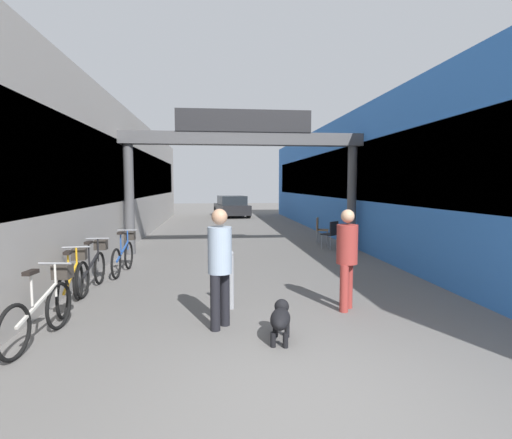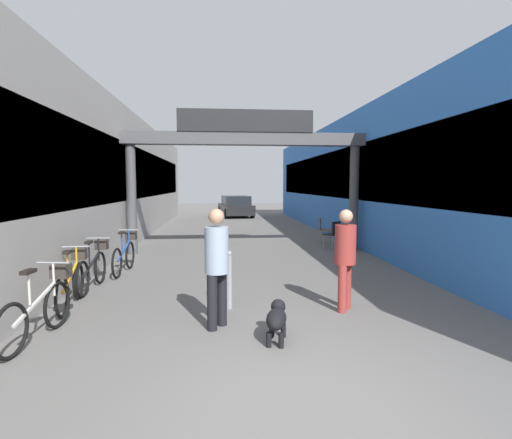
{
  "view_description": "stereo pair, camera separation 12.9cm",
  "coord_description": "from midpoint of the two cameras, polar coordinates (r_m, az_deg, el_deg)",
  "views": [
    {
      "loc": [
        -0.89,
        -3.46,
        2.05
      ],
      "look_at": [
        0.0,
        4.98,
        1.3
      ],
      "focal_mm": 28.0,
      "sensor_mm": 36.0,
      "label": 1
    },
    {
      "loc": [
        -0.76,
        -3.47,
        2.05
      ],
      "look_at": [
        0.0,
        4.98,
        1.3
      ],
      "focal_mm": 28.0,
      "sensor_mm": 36.0,
      "label": 2
    }
  ],
  "objects": [
    {
      "name": "cafe_chair_black_nearer",
      "position": [
        12.8,
        10.43,
        -1.81
      ],
      "size": [
        0.56,
        0.56,
        0.89
      ],
      "color": "gray",
      "rests_on": "ground_plane"
    },
    {
      "name": "pedestrian_with_dog",
      "position": [
        5.68,
        -5.84,
        -5.82
      ],
      "size": [
        0.47,
        0.47,
        1.71
      ],
      "color": "black",
      "rests_on": "ground_plane"
    },
    {
      "name": "storefront_right",
      "position": [
        15.63,
        16.31,
        5.46
      ],
      "size": [
        3.0,
        26.0,
        4.43
      ],
      "color": "blue",
      "rests_on": "ground_plane"
    },
    {
      "name": "pedestrian_companion",
      "position": [
        6.62,
        12.32,
        -4.71
      ],
      "size": [
        0.47,
        0.47,
        1.65
      ],
      "color": "#99332D",
      "rests_on": "ground_plane"
    },
    {
      "name": "bollard_post_metal",
      "position": [
        6.64,
        -4.17,
        -8.52
      ],
      "size": [
        0.1,
        0.1,
        0.97
      ],
      "color": "gray",
      "rests_on": "ground_plane"
    },
    {
      "name": "bicycle_silver_nearest",
      "position": [
        6.08,
        -28.7,
        -10.95
      ],
      "size": [
        0.46,
        1.68,
        0.98
      ],
      "color": "black",
      "rests_on": "ground_plane"
    },
    {
      "name": "storefront_left",
      "position": [
        15.08,
        -22.55,
        5.3
      ],
      "size": [
        3.0,
        26.0,
        4.43
      ],
      "color": "#9E9993",
      "rests_on": "ground_plane"
    },
    {
      "name": "parked_car_black",
      "position": [
        25.52,
        -3.65,
        1.87
      ],
      "size": [
        2.26,
        4.19,
        1.33
      ],
      "color": "black",
      "rests_on": "ground_plane"
    },
    {
      "name": "bicycle_black_third",
      "position": [
        8.48,
        -22.63,
        -6.3
      ],
      "size": [
        0.46,
        1.69,
        0.98
      ],
      "color": "black",
      "rests_on": "ground_plane"
    },
    {
      "name": "ground_plane",
      "position": [
        4.11,
        7.04,
        -24.91
      ],
      "size": [
        80.0,
        80.0,
        0.0
      ],
      "primitive_type": "plane",
      "color": "#605E5B"
    },
    {
      "name": "bicycle_blue_farthest",
      "position": [
        9.8,
        -18.7,
        -4.69
      ],
      "size": [
        0.46,
        1.69,
        0.98
      ],
      "color": "black",
      "rests_on": "ground_plane"
    },
    {
      "name": "cafe_chair_wood_farther",
      "position": [
        14.04,
        8.91,
        -1.19
      ],
      "size": [
        0.51,
        0.51,
        0.89
      ],
      "color": "gray",
      "rests_on": "ground_plane"
    },
    {
      "name": "bicycle_orange_second",
      "position": [
        7.45,
        -25.19,
        -7.94
      ],
      "size": [
        0.46,
        1.69,
        0.98
      ],
      "color": "black",
      "rests_on": "ground_plane"
    },
    {
      "name": "dog_on_leash",
      "position": [
        5.39,
        2.83,
        -13.84
      ],
      "size": [
        0.39,
        0.7,
        0.49
      ],
      "color": "black",
      "rests_on": "ground_plane"
    },
    {
      "name": "arcade_sign_gateway",
      "position": [
        12.0,
        -2.08,
        9.57
      ],
      "size": [
        7.4,
        0.47,
        4.22
      ],
      "color": "#4C4C4F",
      "rests_on": "ground_plane"
    }
  ]
}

